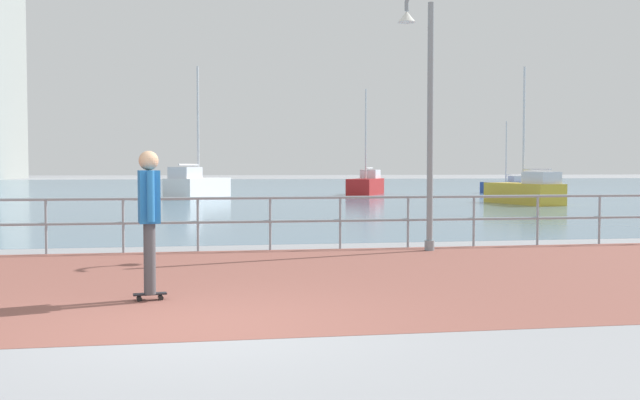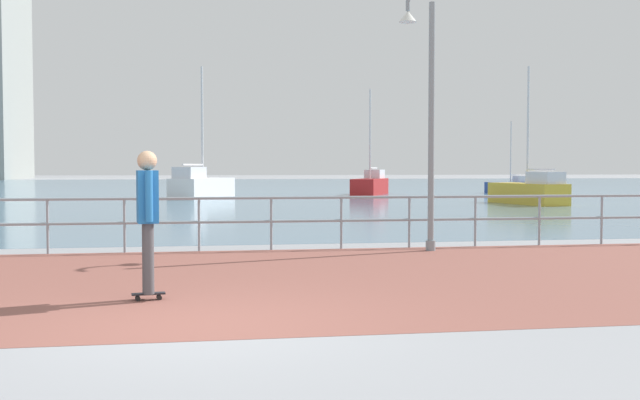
% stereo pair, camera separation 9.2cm
% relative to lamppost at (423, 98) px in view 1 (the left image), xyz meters
% --- Properties ---
extents(ground, '(220.00, 220.00, 0.00)m').
position_rel_lamppost_xyz_m(ground, '(-4.35, 33.68, -2.98)').
color(ground, gray).
extents(brick_paving, '(28.00, 7.49, 0.01)m').
position_rel_lamppost_xyz_m(brick_paving, '(-4.35, -3.26, -2.98)').
color(brick_paving, brown).
rests_on(brick_paving, ground).
extents(harbor_water, '(180.00, 88.00, 0.00)m').
position_rel_lamppost_xyz_m(harbor_water, '(-4.35, 45.48, -2.98)').
color(harbor_water, slate).
rests_on(harbor_water, ground).
extents(waterfront_railing, '(25.25, 0.06, 1.06)m').
position_rel_lamppost_xyz_m(waterfront_railing, '(-4.35, 0.48, -2.25)').
color(waterfront_railing, '#8C99A3').
rests_on(waterfront_railing, ground).
extents(lamppost, '(0.64, 0.68, 5.39)m').
position_rel_lamppost_xyz_m(lamppost, '(0.00, 0.00, 0.00)').
color(lamppost, gray).
rests_on(lamppost, ground).
extents(skateboarder, '(0.41, 0.56, 1.82)m').
position_rel_lamppost_xyz_m(skateboarder, '(-4.94, -4.75, -1.88)').
color(skateboarder, black).
rests_on(skateboarder, ground).
extents(sailboat_blue, '(3.58, 5.11, 6.95)m').
position_rel_lamppost_xyz_m(sailboat_blue, '(-4.36, 25.47, -2.32)').
color(sailboat_blue, white).
rests_on(sailboat_blue, ground).
extents(sailboat_gray, '(3.40, 1.69, 4.58)m').
position_rel_lamppost_xyz_m(sailboat_gray, '(15.31, 30.68, -2.55)').
color(sailboat_gray, '#284799').
rests_on(sailboat_gray, ground).
extents(sailboat_red, '(3.16, 4.63, 6.28)m').
position_rel_lamppost_xyz_m(sailboat_red, '(5.64, 29.07, -2.38)').
color(sailboat_red, '#B21E1E').
rests_on(sailboat_red, ground).
extents(sailboat_ivory, '(2.07, 4.49, 6.08)m').
position_rel_lamppost_xyz_m(sailboat_ivory, '(9.97, 16.68, -2.40)').
color(sailboat_ivory, gold).
rests_on(sailboat_ivory, ground).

